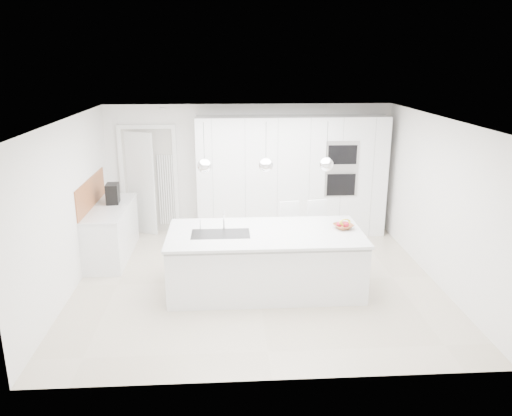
{
  "coord_description": "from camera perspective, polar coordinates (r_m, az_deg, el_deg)",
  "views": [
    {
      "loc": [
        -0.46,
        -7.09,
        3.32
      ],
      "look_at": [
        0.0,
        0.3,
        1.1
      ],
      "focal_mm": 35.0,
      "sensor_mm": 36.0,
      "label": 1
    }
  ],
  "objects": [
    {
      "name": "island_worktop",
      "position": [
        7.28,
        1.05,
        -2.89
      ],
      "size": [
        2.84,
        1.4,
        0.04
      ],
      "primitive_type": "cube",
      "color": "silver",
      "rests_on": "island_base"
    },
    {
      "name": "tall_cabinets",
      "position": [
        9.62,
        4.06,
        3.62
      ],
      "size": [
        3.6,
        0.6,
        2.3
      ],
      "primitive_type": "cube",
      "color": "white",
      "rests_on": "floor"
    },
    {
      "name": "espresso_machine",
      "position": [
        9.02,
        -16.06,
        1.6
      ],
      "size": [
        0.23,
        0.34,
        0.34
      ],
      "primitive_type": "cube",
      "rotation": [
        0.0,
        0.0,
        0.07
      ],
      "color": "black",
      "rests_on": "left_worktop"
    },
    {
      "name": "island_base",
      "position": [
        7.4,
        1.07,
        -6.3
      ],
      "size": [
        2.8,
        1.2,
        0.86
      ],
      "primitive_type": "cube",
      "color": "white",
      "rests_on": "floor"
    },
    {
      "name": "left_base_cabinets",
      "position": [
        9.0,
        -16.15,
        -2.72
      ],
      "size": [
        0.6,
        1.8,
        0.86
      ],
      "primitive_type": "cube",
      "color": "white",
      "rests_on": "floor"
    },
    {
      "name": "floor",
      "position": [
        7.84,
        0.14,
        -8.35
      ],
      "size": [
        5.5,
        5.5,
        0.0
      ],
      "primitive_type": "plane",
      "color": "beige",
      "rests_on": "ground"
    },
    {
      "name": "bar_stool_right",
      "position": [
        8.31,
        7.06,
        -2.98
      ],
      "size": [
        0.46,
        0.56,
        1.08
      ],
      "primitive_type": null,
      "rotation": [
        0.0,
        0.0,
        0.22
      ],
      "color": "white",
      "rests_on": "floor"
    },
    {
      "name": "island_tap",
      "position": [
        7.35,
        -3.7,
        -1.34
      ],
      "size": [
        0.02,
        0.02,
        0.3
      ],
      "primitive_type": "cylinder",
      "color": "white",
      "rests_on": "island_worktop"
    },
    {
      "name": "ceiling",
      "position": [
        7.15,
        0.15,
        10.1
      ],
      "size": [
        5.5,
        5.5,
        0.0
      ],
      "primitive_type": "plane",
      "rotation": [
        3.14,
        0.0,
        0.0
      ],
      "color": "white",
      "rests_on": "wall_back"
    },
    {
      "name": "pendant_mid",
      "position": [
        6.96,
        1.13,
        4.91
      ],
      "size": [
        0.2,
        0.2,
        0.2
      ],
      "primitive_type": "sphere",
      "color": "white",
      "rests_on": "ceiling"
    },
    {
      "name": "wall_left",
      "position": [
        7.73,
        -20.64,
        0.06
      ],
      "size": [
        0.0,
        5.0,
        5.0
      ],
      "primitive_type": "plane",
      "rotation": [
        1.57,
        0.0,
        1.57
      ],
      "color": "white",
      "rests_on": "ground"
    },
    {
      "name": "pendant_right",
      "position": [
        7.08,
        8.03,
        4.95
      ],
      "size": [
        0.2,
        0.2,
        0.2
      ],
      "primitive_type": "sphere",
      "color": "white",
      "rests_on": "ceiling"
    },
    {
      "name": "oak_backsplash",
      "position": [
        8.87,
        -18.34,
        1.66
      ],
      "size": [
        0.02,
        1.8,
        0.5
      ],
      "primitive_type": "cube",
      "color": "#A8633A",
      "rests_on": "wall_left"
    },
    {
      "name": "doorway_frame",
      "position": [
        9.94,
        -12.09,
        2.98
      ],
      "size": [
        1.11,
        0.08,
        2.13
      ],
      "primitive_type": null,
      "color": "white",
      "rests_on": "floor"
    },
    {
      "name": "apple_b",
      "position": [
        7.49,
        10.29,
        -1.87
      ],
      "size": [
        0.08,
        0.08,
        0.08
      ],
      "primitive_type": "sphere",
      "color": "red",
      "rests_on": "fruit_bowl"
    },
    {
      "name": "oven_stack",
      "position": [
        9.44,
        9.77,
        4.41
      ],
      "size": [
        0.62,
        0.04,
        1.05
      ],
      "primitive_type": null,
      "color": "#A5A5A8",
      "rests_on": "tall_cabinets"
    },
    {
      "name": "radiator",
      "position": [
        9.93,
        -10.22,
        2.03
      ],
      "size": [
        0.32,
        0.04,
        1.4
      ],
      "primitive_type": null,
      "color": "white",
      "rests_on": "floor"
    },
    {
      "name": "pendant_left",
      "position": [
        6.94,
        -5.9,
        4.8
      ],
      "size": [
        0.2,
        0.2,
        0.2
      ],
      "primitive_type": "sphere",
      "color": "white",
      "rests_on": "ceiling"
    },
    {
      "name": "wall_back",
      "position": [
        9.82,
        -0.8,
        4.53
      ],
      "size": [
        5.5,
        0.0,
        5.5
      ],
      "primitive_type": "plane",
      "rotation": [
        1.57,
        0.0,
        0.0
      ],
      "color": "white",
      "rests_on": "ground"
    },
    {
      "name": "apple_a",
      "position": [
        7.48,
        10.17,
        -1.88
      ],
      "size": [
        0.08,
        0.08,
        0.08
      ],
      "primitive_type": "sphere",
      "color": "red",
      "rests_on": "fruit_bowl"
    },
    {
      "name": "bar_stool_left",
      "position": [
        8.23,
        3.87,
        -3.14
      ],
      "size": [
        0.42,
        0.53,
        1.07
      ],
      "primitive_type": null,
      "rotation": [
        0.0,
        0.0,
        0.14
      ],
      "color": "white",
      "rests_on": "floor"
    },
    {
      "name": "left_worktop",
      "position": [
        8.87,
        -16.38,
        0.03
      ],
      "size": [
        0.62,
        1.82,
        0.04
      ],
      "primitive_type": "cube",
      "color": "silver",
      "rests_on": "left_base_cabinets"
    },
    {
      "name": "island_sink",
      "position": [
        7.24,
        -4.06,
        -3.57
      ],
      "size": [
        0.84,
        0.44,
        0.18
      ],
      "primitive_type": null,
      "color": "#3F3F42",
      "rests_on": "island_worktop"
    },
    {
      "name": "banana_bunch",
      "position": [
        7.48,
        10.14,
        -1.6
      ],
      "size": [
        0.21,
        0.16,
        0.19
      ],
      "primitive_type": "torus",
      "rotation": [
        1.22,
        0.0,
        0.35
      ],
      "color": "yellow",
      "rests_on": "fruit_bowl"
    },
    {
      "name": "apple_c",
      "position": [
        7.47,
        9.49,
        -1.86
      ],
      "size": [
        0.08,
        0.08,
        0.08
      ],
      "primitive_type": "sphere",
      "color": "red",
      "rests_on": "fruit_bowl"
    },
    {
      "name": "fruit_bowl",
      "position": [
        7.52,
        9.95,
        -2.08
      ],
      "size": [
        0.36,
        0.36,
        0.07
      ],
      "primitive_type": "imported",
      "rotation": [
        0.0,
        0.0,
        0.38
      ],
      "color": "#A8633A",
      "rests_on": "island_worktop"
    },
    {
      "name": "hallway_door",
      "position": [
        9.94,
        -13.55,
        2.76
      ],
      "size": [
        0.76,
        0.38,
        2.0
      ],
      "primitive_type": "cube",
      "rotation": [
        0.0,
        0.0,
        -0.44
      ],
      "color": "white",
      "rests_on": "floor"
    }
  ]
}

